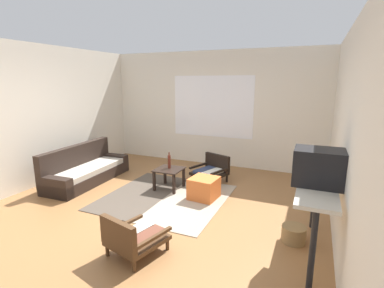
{
  "coord_description": "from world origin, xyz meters",
  "views": [
    {
      "loc": [
        2.26,
        -3.44,
        2.01
      ],
      "look_at": [
        0.39,
        0.88,
        0.96
      ],
      "focal_mm": 26.69,
      "sensor_mm": 36.0,
      "label": 1
    }
  ],
  "objects": [
    {
      "name": "side_wall_left",
      "position": [
        -2.66,
        0.3,
        1.35
      ],
      "size": [
        0.12,
        6.6,
        2.7
      ],
      "primitive_type": "cube",
      "color": "silver",
      "rests_on": "ground"
    },
    {
      "name": "couch",
      "position": [
        -1.92,
        0.78,
        0.23
      ],
      "size": [
        0.77,
        1.92,
        0.74
      ],
      "color": "black",
      "rests_on": "ground"
    },
    {
      "name": "coffee_table",
      "position": [
        -0.17,
        1.08,
        0.31
      ],
      "size": [
        0.49,
        0.5,
        0.4
      ],
      "color": "black",
      "rests_on": "ground"
    },
    {
      "name": "wicker_basket",
      "position": [
        2.14,
        0.1,
        0.1
      ],
      "size": [
        0.3,
        0.3,
        0.21
      ],
      "primitive_type": "cylinder",
      "color": "olive",
      "rests_on": "ground"
    },
    {
      "name": "far_wall_with_window",
      "position": [
        0.0,
        3.06,
        1.35
      ],
      "size": [
        5.6,
        0.13,
        2.7
      ],
      "color": "silver",
      "rests_on": "ground"
    },
    {
      "name": "ground_plane",
      "position": [
        0.0,
        0.0,
        0.0
      ],
      "size": [
        7.8,
        7.8,
        0.0
      ],
      "primitive_type": "plane",
      "color": "olive"
    },
    {
      "name": "console_shelf",
      "position": [
        2.35,
        -0.09,
        0.78
      ],
      "size": [
        0.41,
        1.48,
        0.89
      ],
      "color": "beige",
      "rests_on": "ground"
    },
    {
      "name": "area_rug",
      "position": [
        -0.04,
        0.69,
        0.01
      ],
      "size": [
        2.04,
        2.04,
        0.01
      ],
      "color": "#4C4238",
      "rests_on": "ground"
    },
    {
      "name": "armchair_by_window",
      "position": [
        0.42,
        1.82,
        0.25
      ],
      "size": [
        0.77,
        0.75,
        0.53
      ],
      "color": "black",
      "rests_on": "ground"
    },
    {
      "name": "clay_vase",
      "position": [
        2.35,
        0.26,
        0.99
      ],
      "size": [
        0.21,
        0.21,
        0.28
      ],
      "color": "#935B38",
      "rests_on": "console_shelf"
    },
    {
      "name": "glass_bottle",
      "position": [
        -0.18,
        1.13,
        0.53
      ],
      "size": [
        0.06,
        0.06,
        0.3
      ],
      "color": "#5B2319",
      "rests_on": "coffee_table"
    },
    {
      "name": "side_wall_right",
      "position": [
        2.66,
        0.3,
        1.35
      ],
      "size": [
        0.12,
        6.6,
        2.7
      ],
      "primitive_type": "cube",
      "color": "silver",
      "rests_on": "ground"
    },
    {
      "name": "crt_television",
      "position": [
        2.35,
        -0.17,
        1.09
      ],
      "size": [
        0.52,
        0.39,
        0.4
      ],
      "color": "black",
      "rests_on": "console_shelf"
    },
    {
      "name": "ottoman_orange",
      "position": [
        0.6,
        0.92,
        0.19
      ],
      "size": [
        0.49,
        0.49,
        0.38
      ],
      "primitive_type": "cube",
      "rotation": [
        0.0,
        0.0,
        -0.09
      ],
      "color": "#D1662D",
      "rests_on": "ground"
    },
    {
      "name": "armchair_striped_foreground",
      "position": [
        0.44,
        -0.97,
        0.24
      ],
      "size": [
        0.69,
        0.73,
        0.52
      ],
      "color": "#472D19",
      "rests_on": "ground"
    }
  ]
}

